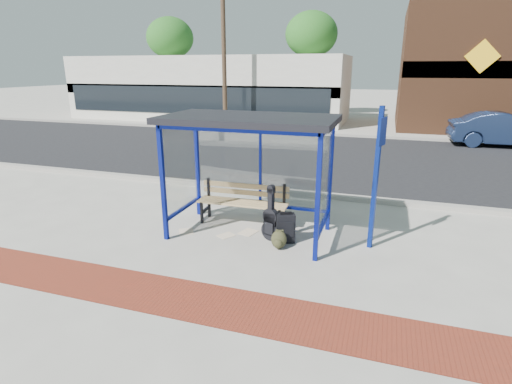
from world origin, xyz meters
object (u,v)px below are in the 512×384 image
(backpack, at_px, (279,240))
(parked_car, at_px, (505,130))
(bench, at_px, (243,200))
(suitcase, at_px, (285,228))
(guitar_bag, at_px, (271,221))

(backpack, bearing_deg, parked_car, 56.39)
(bench, relative_size, suitcase, 3.14)
(bench, xyz_separation_m, guitar_bag, (0.82, -0.70, -0.13))
(guitar_bag, height_order, suitcase, guitar_bag)
(backpack, height_order, parked_car, parked_car)
(parked_car, bearing_deg, bench, 144.69)
(bench, distance_m, suitcase, 1.34)
(suitcase, distance_m, parked_car, 14.29)
(parked_car, bearing_deg, backpack, 150.42)
(backpack, bearing_deg, suitcase, 74.92)
(bench, bearing_deg, parked_car, 55.48)
(bench, distance_m, parked_car, 14.24)
(bench, distance_m, guitar_bag, 1.09)
(guitar_bag, bearing_deg, bench, 160.45)
(suitcase, relative_size, backpack, 1.78)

